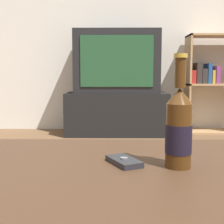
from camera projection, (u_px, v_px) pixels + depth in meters
back_wall at (107, 17)px, 3.58m from camera, size 8.00×0.05×2.60m
coffee_table at (71, 201)px, 0.69m from camera, size 1.34×0.83×0.42m
tv_stand at (117, 113)px, 3.39m from camera, size 1.08×0.49×0.45m
television at (117, 62)px, 3.32m from camera, size 0.89×0.44×0.66m
bookshelf at (209, 81)px, 3.44m from camera, size 0.54×0.30×1.07m
beer_bottle at (179, 128)px, 0.75m from camera, size 0.06×0.06×0.28m
cell_phone at (124, 161)px, 0.79m from camera, size 0.10×0.12×0.02m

